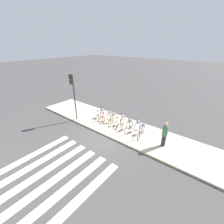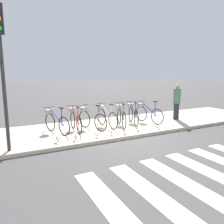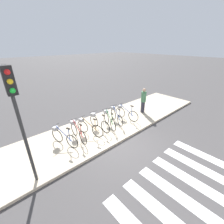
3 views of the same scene
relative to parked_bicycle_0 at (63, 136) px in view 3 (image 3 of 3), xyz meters
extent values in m
plane|color=#423F3F|center=(2.07, -1.64, -0.57)|extent=(120.00, 120.00, 0.00)
cube|color=#B7A88E|center=(2.07, 0.03, -0.51)|extent=(16.80, 3.34, 0.12)
torus|color=black|center=(0.18, -0.54, -0.10)|extent=(0.25, 0.67, 0.70)
torus|color=black|center=(-0.12, 0.37, -0.10)|extent=(0.25, 0.67, 0.70)
cylinder|color=navy|center=(0.03, -0.09, 0.19)|extent=(0.34, 0.94, 0.59)
cylinder|color=navy|center=(0.14, -0.42, 0.22)|extent=(0.04, 0.04, 0.63)
cube|color=black|center=(0.14, -0.42, 0.55)|extent=(0.13, 0.21, 0.04)
cylinder|color=#262626|center=(-0.12, 0.37, 0.50)|extent=(0.44, 0.17, 0.02)
cube|color=gray|center=(-0.14, 0.42, 0.30)|extent=(0.29, 0.27, 0.18)
torus|color=black|center=(0.72, -0.61, -0.10)|extent=(0.08, 0.70, 0.70)
torus|color=black|center=(0.78, 0.35, -0.10)|extent=(0.08, 0.70, 0.70)
cylinder|color=red|center=(0.75, -0.13, 0.19)|extent=(0.09, 0.98, 0.59)
cylinder|color=red|center=(0.73, -0.48, 0.22)|extent=(0.03, 0.03, 0.63)
cube|color=black|center=(0.73, -0.48, 0.55)|extent=(0.08, 0.20, 0.04)
cylinder|color=#262626|center=(0.78, 0.35, 0.50)|extent=(0.46, 0.05, 0.02)
cube|color=gray|center=(0.78, 0.40, 0.30)|extent=(0.25, 0.21, 0.18)
torus|color=black|center=(1.58, -0.61, -0.10)|extent=(0.27, 0.67, 0.70)
torus|color=black|center=(1.26, 0.30, -0.10)|extent=(0.27, 0.67, 0.70)
cylinder|color=olive|center=(1.42, -0.16, 0.19)|extent=(0.35, 0.93, 0.59)
cylinder|color=olive|center=(1.54, -0.49, 0.22)|extent=(0.04, 0.04, 0.63)
cube|color=black|center=(1.54, -0.49, 0.55)|extent=(0.13, 0.21, 0.04)
cylinder|color=#262626|center=(1.26, 0.30, 0.50)|extent=(0.44, 0.18, 0.02)
cube|color=gray|center=(1.24, 0.34, 0.30)|extent=(0.29, 0.27, 0.18)
torus|color=black|center=(2.15, -0.56, -0.10)|extent=(0.08, 0.70, 0.70)
torus|color=black|center=(2.09, 0.40, -0.10)|extent=(0.08, 0.70, 0.70)
cylinder|color=silver|center=(2.12, -0.08, 0.19)|extent=(0.09, 0.98, 0.59)
cylinder|color=silver|center=(2.14, -0.43, 0.22)|extent=(0.03, 0.03, 0.63)
cube|color=black|center=(2.14, -0.43, 0.55)|extent=(0.08, 0.20, 0.04)
cylinder|color=#262626|center=(2.09, 0.40, 0.50)|extent=(0.46, 0.05, 0.02)
cube|color=gray|center=(2.08, 0.45, 0.30)|extent=(0.25, 0.21, 0.18)
torus|color=black|center=(2.58, -0.68, -0.10)|extent=(0.25, 0.68, 0.70)
torus|color=black|center=(2.87, 0.23, -0.10)|extent=(0.25, 0.68, 0.70)
cylinder|color=#267238|center=(2.72, -0.22, 0.19)|extent=(0.33, 0.94, 0.59)
cylinder|color=#267238|center=(2.62, -0.55, 0.22)|extent=(0.04, 0.04, 0.63)
cube|color=black|center=(2.62, -0.55, 0.55)|extent=(0.13, 0.21, 0.04)
cylinder|color=#262626|center=(2.87, 0.23, 0.50)|extent=(0.45, 0.16, 0.02)
cube|color=gray|center=(2.88, 0.28, 0.30)|extent=(0.29, 0.26, 0.18)
torus|color=black|center=(3.25, -0.56, -0.10)|extent=(0.26, 0.67, 0.70)
torus|color=black|center=(3.55, 0.36, -0.10)|extent=(0.26, 0.67, 0.70)
cylinder|color=navy|center=(3.40, -0.10, 0.19)|extent=(0.34, 0.94, 0.59)
cylinder|color=navy|center=(3.29, -0.43, 0.22)|extent=(0.04, 0.04, 0.63)
cube|color=black|center=(3.29, -0.43, 0.55)|extent=(0.13, 0.21, 0.04)
cylinder|color=#262626|center=(3.55, 0.36, 0.50)|extent=(0.44, 0.17, 0.02)
cube|color=gray|center=(3.57, 0.40, 0.30)|extent=(0.29, 0.27, 0.18)
torus|color=black|center=(4.24, -0.70, -0.10)|extent=(0.17, 0.69, 0.70)
torus|color=black|center=(4.06, 0.24, -0.10)|extent=(0.17, 0.69, 0.70)
cylinder|color=navy|center=(4.15, -0.23, 0.19)|extent=(0.21, 0.97, 0.59)
cylinder|color=navy|center=(4.22, -0.57, 0.22)|extent=(0.04, 0.04, 0.63)
cube|color=black|center=(4.22, -0.57, 0.55)|extent=(0.11, 0.21, 0.04)
cylinder|color=#262626|center=(4.06, 0.24, 0.50)|extent=(0.46, 0.11, 0.02)
cube|color=gray|center=(4.05, 0.29, 0.30)|extent=(0.27, 0.24, 0.18)
cylinder|color=#23232D|center=(5.79, -0.23, -0.05)|extent=(0.26, 0.26, 0.79)
cylinder|color=#3F724C|center=(5.79, -0.23, 0.69)|extent=(0.34, 0.34, 0.70)
sphere|color=tan|center=(5.79, -0.23, 1.16)|extent=(0.23, 0.23, 0.23)
cylinder|color=#2D2D2D|center=(-1.66, -1.29, 1.53)|extent=(0.10, 0.10, 3.96)
cube|color=black|center=(-1.66, -1.47, 3.14)|extent=(0.24, 0.20, 0.75)
sphere|color=red|center=(-1.66, -1.57, 3.36)|extent=(0.14, 0.14, 0.14)
sphere|color=gold|center=(-1.66, -1.57, 3.13)|extent=(0.14, 0.14, 0.14)
sphere|color=green|center=(-1.66, -1.57, 2.90)|extent=(0.14, 0.14, 0.14)
camera|label=1|loc=(8.18, -8.64, 5.73)|focal=24.00mm
camera|label=2|loc=(-1.80, -8.05, 1.77)|focal=35.00mm
camera|label=3|loc=(-2.22, -5.97, 3.99)|focal=24.00mm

